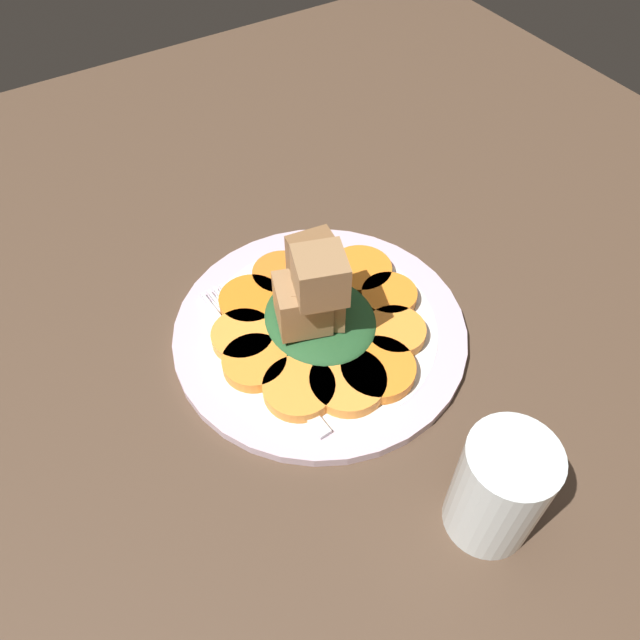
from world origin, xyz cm
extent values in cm
cube|color=#4C3828|center=(0.00, 0.00, 1.00)|extent=(120.00, 120.00, 2.00)
cylinder|color=silver|center=(0.00, 0.00, 2.50)|extent=(27.44, 27.44, 1.00)
cylinder|color=white|center=(0.00, 0.00, 2.55)|extent=(21.95, 21.95, 1.00)
cylinder|color=orange|center=(4.57, 5.30, 3.70)|extent=(5.56, 5.56, 1.20)
cylinder|color=orange|center=(0.64, 7.42, 3.70)|extent=(5.35, 5.35, 1.20)
cylinder|color=orange|center=(-3.59, 6.95, 3.70)|extent=(6.25, 6.25, 1.20)
cylinder|color=#D55F13|center=(-6.24, 3.92, 3.70)|extent=(5.28, 5.28, 1.20)
cylinder|color=orange|center=(-7.21, -0.43, 3.70)|extent=(5.80, 5.80, 1.20)
cylinder|color=orange|center=(-5.73, -4.22, 3.70)|extent=(6.06, 6.06, 1.20)
cylinder|color=#F99338|center=(-2.33, -6.82, 3.70)|extent=(5.77, 5.77, 1.20)
cylinder|color=orange|center=(0.85, -7.30, 3.70)|extent=(5.73, 5.73, 1.20)
cylinder|color=orange|center=(5.22, -5.33, 3.70)|extent=(6.25, 6.25, 1.20)
cylinder|color=orange|center=(6.88, -1.43, 3.70)|extent=(6.69, 6.69, 1.20)
cylinder|color=orange|center=(7.15, 1.53, 3.70)|extent=(6.60, 6.60, 1.20)
ellipsoid|color=#235128|center=(0.00, 0.00, 4.15)|extent=(11.21, 10.09, 2.09)
cube|color=#9E754C|center=(0.03, -0.32, 7.50)|extent=(6.40, 6.40, 4.61)
cube|color=#9E754C|center=(0.25, -1.81, 7.47)|extent=(5.78, 5.78, 4.54)
cube|color=#9E754C|center=(1.29, -0.79, 11.49)|extent=(5.34, 5.34, 4.20)
cube|color=brown|center=(-0.86, -0.33, 10.99)|extent=(4.38, 4.38, 3.86)
cube|color=silver|center=(3.66, -5.99, 3.30)|extent=(12.93, 1.79, 0.40)
cube|color=silver|center=(-3.56, -6.38, 3.30)|extent=(1.68, 2.39, 0.40)
cube|color=silver|center=(-6.82, -7.55, 3.30)|extent=(5.09, 0.58, 0.40)
cube|color=silver|center=(-6.85, -6.89, 3.30)|extent=(5.09, 0.58, 0.40)
cube|color=silver|center=(-6.89, -6.22, 3.30)|extent=(5.09, 0.58, 0.40)
cube|color=silver|center=(-6.93, -5.56, 3.30)|extent=(5.09, 0.58, 0.40)
cylinder|color=silver|center=(21.86, 1.25, 7.03)|extent=(6.46, 6.46, 10.07)
camera|label=1|loc=(31.35, -19.38, 48.16)|focal=35.00mm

